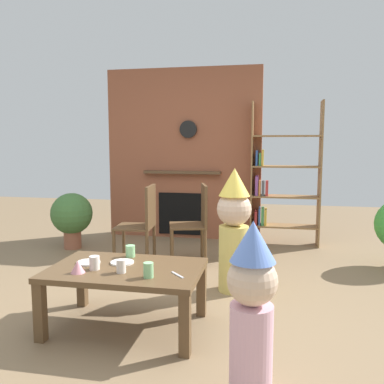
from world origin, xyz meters
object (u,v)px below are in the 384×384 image
object	(u,v)px
bookshelf	(279,181)
birthday_cake_slice	(78,267)
paper_plate_rear	(88,262)
paper_cup_near_right	(94,263)
paper_cup_center	(121,266)
paper_plate_front	(122,262)
child_with_cone_hat	(252,306)
dining_chair_left	(143,221)
paper_cup_far_left	(148,270)
potted_plant_short	(72,215)
coffee_table	(126,276)
paper_cup_near_left	(130,251)
dining_chair_middle	(196,219)
child_in_pink	(234,227)

from	to	relation	value
bookshelf	birthday_cake_slice	size ratio (longest dim) A/B	19.00
birthday_cake_slice	paper_plate_rear	bearing A→B (deg)	97.24
paper_cup_near_right	paper_cup_center	size ratio (longest dim) A/B	1.05
paper_plate_front	birthday_cake_slice	bearing A→B (deg)	-129.15
paper_plate_rear	child_with_cone_hat	world-z (taller)	child_with_cone_hat
dining_chair_left	paper_cup_far_left	bearing A→B (deg)	105.18
paper_cup_near_right	potted_plant_short	size ratio (longest dim) A/B	0.14
paper_cup_near_right	potted_plant_short	xyz separation A→B (m)	(-1.28, 2.09, -0.07)
coffee_table	paper_plate_rear	bearing A→B (deg)	172.35
coffee_table	paper_cup_near_left	distance (m)	0.29
child_with_cone_hat	bookshelf	bearing A→B (deg)	-58.86
coffee_table	paper_cup_near_left	world-z (taller)	paper_cup_near_left
bookshelf	paper_cup_center	world-z (taller)	bookshelf
coffee_table	potted_plant_short	xyz separation A→B (m)	(-1.48, 2.00, 0.04)
coffee_table	paper_cup_center	world-z (taller)	paper_cup_center
birthday_cake_slice	dining_chair_middle	size ratio (longest dim) A/B	0.11
paper_cup_near_left	paper_plate_front	distance (m)	0.18
paper_plate_front	dining_chair_left	distance (m)	1.39
birthday_cake_slice	paper_plate_front	bearing A→B (deg)	50.85
potted_plant_short	paper_plate_front	bearing A→B (deg)	-53.37
paper_cup_near_left	potted_plant_short	xyz separation A→B (m)	(-1.42, 1.74, -0.07)
paper_cup_center	paper_cup_far_left	size ratio (longest dim) A/B	0.91
child_in_pink	paper_cup_far_left	bearing A→B (deg)	14.26
dining_chair_middle	bookshelf	bearing A→B (deg)	-145.47
paper_cup_near_left	potted_plant_short	size ratio (longest dim) A/B	0.13
paper_cup_near_left	dining_chair_left	bearing A→B (deg)	103.62
bookshelf	dining_chair_left	xyz separation A→B (m)	(-1.49, -1.29, -0.34)
bookshelf	paper_cup_far_left	distance (m)	3.08
paper_plate_rear	paper_cup_near_right	bearing A→B (deg)	-49.92
birthday_cake_slice	dining_chair_middle	xyz separation A→B (m)	(0.50, 1.82, 0.01)
paper_cup_near_left	child_with_cone_hat	xyz separation A→B (m)	(0.99, -0.91, 0.00)
paper_plate_front	potted_plant_short	xyz separation A→B (m)	(-1.42, 1.91, -0.03)
dining_chair_middle	potted_plant_short	bearing A→B (deg)	-27.21
child_with_cone_hat	paper_plate_front	bearing A→B (deg)	-1.84
paper_plate_rear	child_in_pink	world-z (taller)	child_in_pink
birthday_cake_slice	child_in_pink	bearing A→B (deg)	47.53
coffee_table	paper_plate_front	size ratio (longest dim) A/B	6.30
paper_cup_near_right	birthday_cake_slice	bearing A→B (deg)	-132.75
paper_cup_near_left	coffee_table	bearing A→B (deg)	-77.39
paper_cup_near_left	paper_cup_far_left	world-z (taller)	paper_cup_far_left
paper_cup_near_left	child_with_cone_hat	world-z (taller)	child_with_cone_hat
bookshelf	coffee_table	world-z (taller)	bookshelf
coffee_table	paper_cup_center	xyz separation A→B (m)	(0.01, -0.12, 0.11)
potted_plant_short	paper_cup_near_right	bearing A→B (deg)	-58.50
coffee_table	paper_plate_rear	xyz separation A→B (m)	(-0.31, 0.04, 0.07)
child_in_pink	paper_cup_near_left	bearing A→B (deg)	-12.13
paper_cup_near_right	dining_chair_left	distance (m)	1.55
paper_plate_front	paper_cup_far_left	bearing A→B (deg)	-42.96
paper_cup_far_left	paper_plate_front	distance (m)	0.40
paper_cup_far_left	dining_chair_left	world-z (taller)	dining_chair_left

